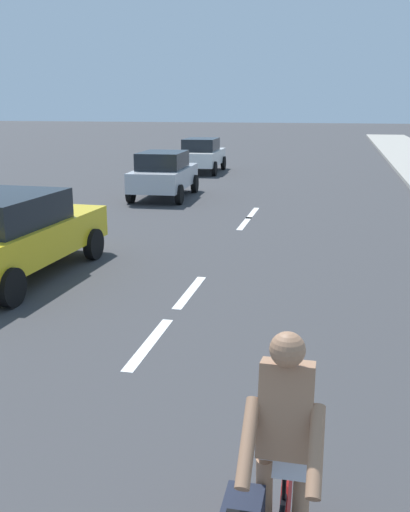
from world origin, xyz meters
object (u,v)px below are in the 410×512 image
Objects in this scene: cyclist at (274,481)px; parked_car_silver at (164,173)px; parked_car_white at (202,154)px; parked_car_yellow at (8,233)px.

parked_car_silver is (-5.43, 15.87, 0.00)m from cyclist.
cyclist is at bearing -78.09° from parked_car_white.
cyclist is 0.47× the size of parked_car_silver.
cyclist reaches higher than parked_car_silver.
cyclist is 0.40× the size of parked_car_yellow.
cyclist is at bearing -73.80° from parked_car_silver.
parked_car_yellow is 1.14× the size of parked_car_white.
parked_car_yellow is 17.41m from parked_car_white.
parked_car_white is (-0.45, 7.71, 0.00)m from parked_car_silver.
parked_car_white is (-5.88, 23.58, 0.00)m from cyclist.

